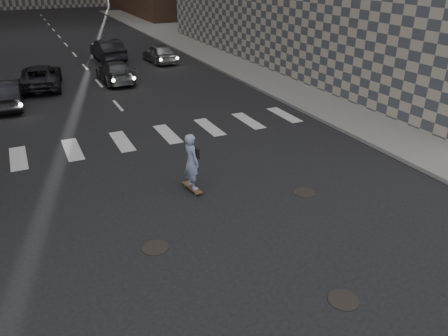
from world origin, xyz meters
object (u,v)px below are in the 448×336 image
object	(u,v)px
traffic_car_a	(5,94)
traffic_car_b	(115,72)
skateboarder	(192,161)
traffic_car_c	(40,77)
traffic_car_d	(159,53)
traffic_car_e	(108,50)

from	to	relation	value
traffic_car_a	traffic_car_b	bearing A→B (deg)	-154.01
skateboarder	traffic_car_b	bearing A→B (deg)	78.74
traffic_car_c	traffic_car_d	world-z (taller)	traffic_car_d
traffic_car_c	traffic_car_b	bearing A→B (deg)	-178.24
traffic_car_a	traffic_car_e	bearing A→B (deg)	-125.31
traffic_car_a	traffic_car_e	world-z (taller)	traffic_car_e
traffic_car_a	traffic_car_c	bearing A→B (deg)	-119.07
traffic_car_c	traffic_car_e	size ratio (longest dim) A/B	1.02
skateboarder	traffic_car_d	xyz separation A→B (m)	(5.19, 19.49, -0.35)
skateboarder	traffic_car_c	distance (m)	15.98
traffic_car_b	traffic_car_d	size ratio (longest dim) A/B	1.09
traffic_car_a	traffic_car_e	distance (m)	11.73
traffic_car_b	traffic_car_c	size ratio (longest dim) A/B	0.90
skateboarder	traffic_car_c	world-z (taller)	skateboarder
traffic_car_c	traffic_car_d	size ratio (longest dim) A/B	1.21
traffic_car_a	traffic_car_e	xyz separation A→B (m)	(7.16, 9.29, 0.08)
skateboarder	traffic_car_b	world-z (taller)	skateboarder
traffic_car_b	traffic_car_e	distance (m)	6.64
traffic_car_a	traffic_car_d	distance (m)	12.58
traffic_car_c	traffic_car_d	distance (m)	9.34
traffic_car_c	traffic_car_d	bearing A→B (deg)	-147.88
traffic_car_d	traffic_car_c	bearing A→B (deg)	21.63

